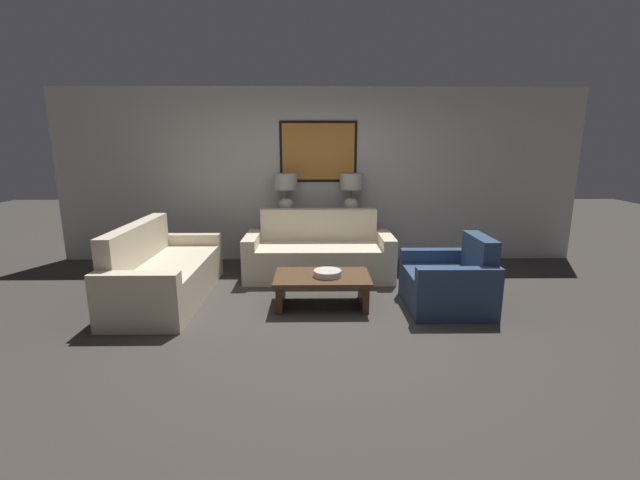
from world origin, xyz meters
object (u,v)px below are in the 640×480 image
couch_by_back_wall (319,255)px  decorative_bowl (328,273)px  table_lamp_right (351,189)px  couch_by_side (164,274)px  console_table (318,239)px  coffee_table (322,283)px  table_lamp_left (286,189)px  armchair_near_back_wall (450,283)px

couch_by_back_wall → decorative_bowl: bearing=-85.8°
table_lamp_right → couch_by_side: table_lamp_right is taller
console_table → decorative_bowl: console_table is taller
console_table → coffee_table: bearing=-89.2°
couch_by_back_wall → couch_by_side: (-1.85, -0.88, 0.00)m
table_lamp_left → table_lamp_right: (0.99, 0.00, 0.00)m
couch_by_side → armchair_near_back_wall: 3.33m
table_lamp_right → armchair_near_back_wall: 2.28m
console_table → table_lamp_left: bearing=180.0°
decorative_bowl → couch_by_back_wall: bearing=94.2°
couch_by_back_wall → coffee_table: size_ratio=1.87×
decorative_bowl → armchair_near_back_wall: 1.38m
couch_by_side → coffee_table: bearing=-7.5°
coffee_table → decorative_bowl: size_ratio=3.45×
couch_by_back_wall → couch_by_side: same height
table_lamp_left → couch_by_side: (-1.36, -1.56, -0.85)m
table_lamp_right → couch_by_side: 2.94m
console_table → armchair_near_back_wall: bearing=-52.1°
console_table → couch_by_back_wall: bearing=-90.0°
table_lamp_right → coffee_table: bearing=-104.6°
console_table → table_lamp_left: table_lamp_left is taller
table_lamp_left → armchair_near_back_wall: bearing=-43.8°
table_lamp_right → decorative_bowl: bearing=-102.5°
armchair_near_back_wall → console_table: bearing=127.9°
couch_by_side → armchair_near_back_wall: size_ratio=2.14×
coffee_table → armchair_near_back_wall: bearing=-2.9°
decorative_bowl → armchair_near_back_wall: armchair_near_back_wall is taller
console_table → table_lamp_right: table_lamp_right is taller
table_lamp_left → armchair_near_back_wall: size_ratio=0.65×
table_lamp_left → console_table: bearing=-0.0°
table_lamp_left → armchair_near_back_wall: table_lamp_left is taller
armchair_near_back_wall → couch_by_side: bearing=174.5°
decorative_bowl → armchair_near_back_wall: (1.38, -0.04, -0.11)m
console_table → couch_by_back_wall: couch_by_back_wall is taller
console_table → table_lamp_right: (0.49, 0.00, 0.77)m
couch_by_side → decorative_bowl: bearing=-8.2°
couch_by_back_wall → couch_by_side: bearing=-154.7°
couch_by_side → decorative_bowl: (1.94, -0.28, 0.09)m
coffee_table → table_lamp_left: bearing=106.0°
armchair_near_back_wall → decorative_bowl: bearing=178.4°
table_lamp_left → couch_by_back_wall: (0.49, -0.68, -0.85)m
table_lamp_left → couch_by_back_wall: size_ratio=0.30×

